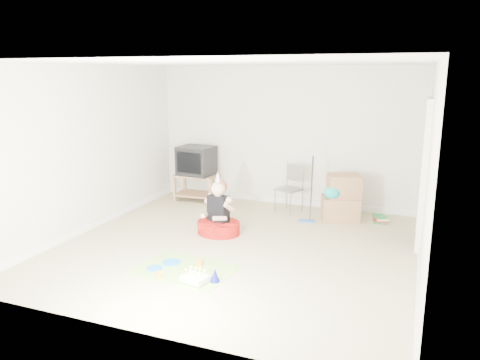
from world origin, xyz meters
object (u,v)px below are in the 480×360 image
(cardboard_boxes, at_px, (341,198))
(seated_woman, at_px, (218,220))
(birthday_cake, at_px, (195,279))
(tv_stand, at_px, (197,185))
(folding_chair, at_px, (289,189))
(crt_tv, at_px, (196,161))

(cardboard_boxes, height_order, seated_woman, seated_woman)
(seated_woman, bearing_deg, birthday_cake, -75.36)
(tv_stand, xyz_separation_m, folding_chair, (1.92, -0.15, 0.13))
(crt_tv, height_order, birthday_cake, crt_tv)
(folding_chair, relative_size, birthday_cake, 2.56)
(cardboard_boxes, distance_m, birthday_cake, 3.38)
(seated_woman, bearing_deg, folding_chair, 64.73)
(birthday_cake, bearing_deg, tv_stand, 115.92)
(crt_tv, xyz_separation_m, seated_woman, (1.20, -1.67, -0.58))
(crt_tv, xyz_separation_m, birthday_cake, (1.65, -3.39, -0.75))
(folding_chair, distance_m, seated_woman, 1.69)
(tv_stand, height_order, birthday_cake, tv_stand)
(folding_chair, bearing_deg, tv_stand, 175.47)
(crt_tv, height_order, folding_chair, crt_tv)
(crt_tv, distance_m, seated_woman, 2.14)
(crt_tv, relative_size, birthday_cake, 1.89)
(seated_woman, bearing_deg, tv_stand, 125.65)
(tv_stand, height_order, crt_tv, crt_tv)
(seated_woman, bearing_deg, cardboard_boxes, 40.18)
(folding_chair, relative_size, cardboard_boxes, 1.12)
(tv_stand, distance_m, seated_woman, 2.06)
(tv_stand, distance_m, birthday_cake, 3.78)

